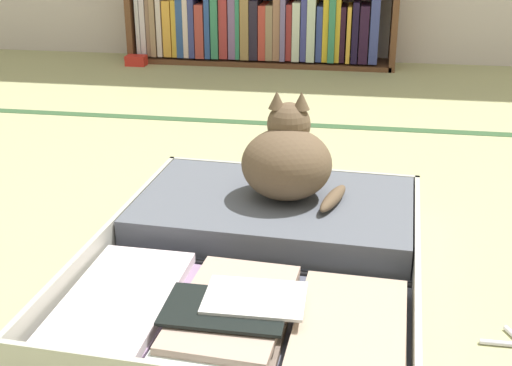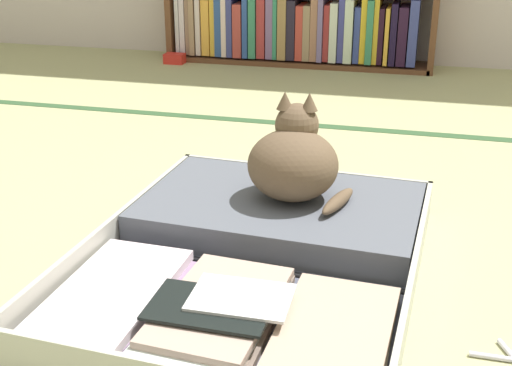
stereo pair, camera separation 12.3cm
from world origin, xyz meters
TOP-DOWN VIEW (x-y plane):
  - ground_plane at (0.00, 0.00)m, footprint 10.00×10.00m
  - tatami_border at (0.00, 1.25)m, footprint 4.80×0.05m
  - open_suitcase at (-0.09, 0.20)m, footprint 0.74×0.94m
  - black_cat at (-0.06, 0.39)m, footprint 0.27×0.22m
  - small_red_pouch at (-1.03, 2.12)m, footprint 0.10×0.07m

SIDE VIEW (x-z plane):
  - ground_plane at x=0.00m, z-range 0.00..0.00m
  - tatami_border at x=0.00m, z-range 0.00..0.00m
  - small_red_pouch at x=-1.03m, z-range 0.00..0.05m
  - open_suitcase at x=-0.09m, z-range -0.01..0.08m
  - black_cat at x=-0.06m, z-range 0.06..0.31m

